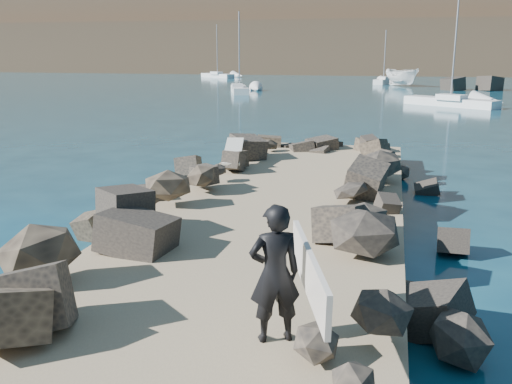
% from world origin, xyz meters
% --- Properties ---
extents(ground, '(800.00, 800.00, 0.00)m').
position_xyz_m(ground, '(0.00, 0.00, 0.00)').
color(ground, '#0F384C').
rests_on(ground, ground).
extents(jetty, '(6.00, 26.00, 0.60)m').
position_xyz_m(jetty, '(0.00, -2.00, 0.30)').
color(jetty, '#8C7759').
rests_on(jetty, ground).
extents(riprap_left, '(2.60, 22.00, 1.00)m').
position_xyz_m(riprap_left, '(-2.90, -1.50, 0.50)').
color(riprap_left, black).
rests_on(riprap_left, ground).
extents(riprap_right, '(2.60, 22.00, 1.00)m').
position_xyz_m(riprap_right, '(2.90, -1.50, 0.50)').
color(riprap_right, '#272421').
rests_on(riprap_right, ground).
extents(headland, '(360.00, 140.00, 32.00)m').
position_xyz_m(headland, '(10.00, 160.00, 16.00)').
color(headland, '#2D4919').
rests_on(headland, ground).
extents(surfboard_resting, '(0.98, 2.30, 0.07)m').
position_xyz_m(surfboard_resting, '(-2.33, 5.54, 1.04)').
color(surfboard_resting, silver).
rests_on(surfboard_resting, riprap_left).
extents(boat_imported, '(5.17, 5.95, 2.23)m').
position_xyz_m(boat_imported, '(3.46, 61.72, 1.12)').
color(boat_imported, white).
rests_on(boat_imported, ground).
extents(surfer_with_board, '(1.26, 2.20, 1.86)m').
position_xyz_m(surfer_with_board, '(1.34, -5.29, 1.54)').
color(surfer_with_board, black).
rests_on(surfer_with_board, jetty).
extents(sailboat_b, '(2.57, 5.85, 7.04)m').
position_xyz_m(sailboat_b, '(1.15, 66.59, 0.35)').
color(sailboat_b, silver).
rests_on(sailboat_b, ground).
extents(sailboat_c, '(7.17, 5.71, 9.09)m').
position_xyz_m(sailboat_c, '(7.02, 35.87, 0.35)').
color(sailboat_c, silver).
rests_on(sailboat_c, ground).
extents(sailboat_a, '(3.60, 6.98, 8.30)m').
position_xyz_m(sailboat_a, '(-13.11, 46.09, 0.35)').
color(sailboat_a, silver).
rests_on(sailboat_a, ground).
extents(sailboat_e, '(6.59, 5.37, 8.47)m').
position_xyz_m(sailboat_e, '(-25.48, 78.20, 0.35)').
color(sailboat_e, silver).
rests_on(sailboat_e, ground).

